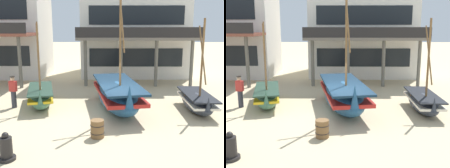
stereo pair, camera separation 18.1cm
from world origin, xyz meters
TOP-DOWN VIEW (x-y plane):
  - ground_plane at (0.00, 0.00)m, footprint 120.00×120.00m
  - fishing_boat_near_left at (4.27, 1.07)m, footprint 1.24×3.59m
  - fishing_boat_centre_large at (0.28, 1.34)m, footprint 2.82×5.78m
  - fishing_boat_far_right at (-3.84, 1.97)m, footprint 2.08×3.87m
  - fisherman_by_hull at (-5.15, 1.59)m, footprint 0.39×0.28m
  - capstan_winch at (-3.36, -4.17)m, footprint 0.57×0.57m
  - wooden_barrel at (-0.55, -2.34)m, footprint 0.56×0.56m
  - harbor_building_main at (1.83, 12.47)m, footprint 9.03×9.52m

SIDE VIEW (x-z plane):
  - ground_plane at x=0.00m, z-range 0.00..0.00m
  - wooden_barrel at x=-0.55m, z-range 0.00..0.70m
  - capstan_winch at x=-3.36m, z-range -0.09..0.85m
  - fishing_boat_near_left at x=4.27m, z-range -1.77..2.80m
  - fishing_boat_far_right at x=-3.84m, z-range -1.67..2.77m
  - fishing_boat_centre_large at x=0.28m, z-range -2.90..4.47m
  - fisherman_by_hull at x=-5.15m, z-range -0.01..1.68m
  - harbor_building_main at x=1.83m, z-range -0.01..9.98m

